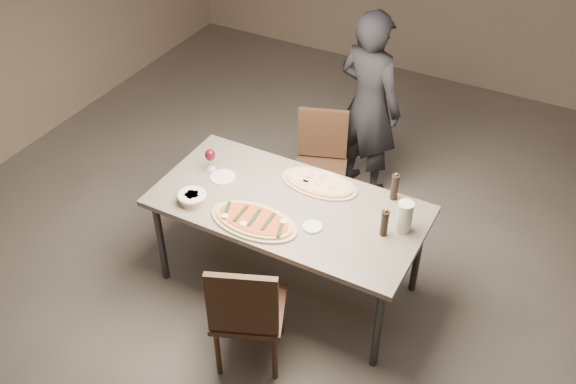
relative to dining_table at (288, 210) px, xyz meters
The scene contains 14 objects.
room 0.71m from the dining_table, ahead, with size 7.00×7.00×7.00m.
dining_table is the anchor object (origin of this frame).
zucchini_pizza 0.30m from the dining_table, 111.34° to the right, with size 0.60×0.33×0.05m.
ham_pizza 0.30m from the dining_table, 72.15° to the left, with size 0.55×0.31×0.04m.
bread_basket 0.64m from the dining_table, 153.81° to the right, with size 0.20×0.20×0.07m.
oil_dish 0.29m from the dining_table, 28.55° to the right, with size 0.13×0.13×0.01m.
pepper_mill_left 0.72m from the dining_table, 32.69° to the left, with size 0.05×0.05×0.21m.
pepper_mill_right 0.68m from the dining_table, ahead, with size 0.05×0.05×0.20m.
carafe 0.78m from the dining_table, ahead, with size 0.10×0.10×0.21m.
wine_glass 0.68m from the dining_table, behind, with size 0.07×0.07×0.17m.
side_plate 0.54m from the dining_table, behind, with size 0.17×0.17×0.01m.
chair_near 0.77m from the dining_table, 81.25° to the right, with size 0.57×0.57×0.92m.
chair_far 0.94m from the dining_table, 101.63° to the left, with size 0.53×0.53×0.87m.
diner 1.34m from the dining_table, 89.17° to the left, with size 0.58×0.38×1.60m, color black.
Camera 1 is at (1.53, -2.86, 3.46)m, focal length 40.00 mm.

